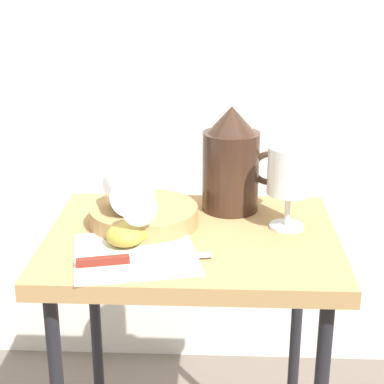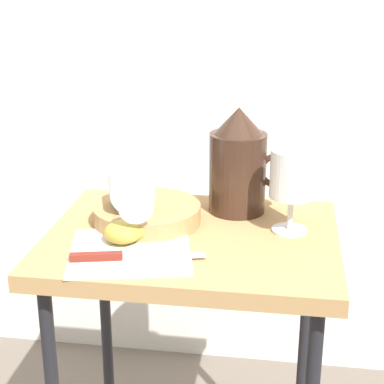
% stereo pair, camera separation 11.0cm
% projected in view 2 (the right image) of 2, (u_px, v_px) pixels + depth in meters
% --- Properties ---
extents(table, '(0.52, 0.40, 0.67)m').
position_uv_depth(table, '(192.00, 274.00, 1.16)').
color(table, '#AD8451').
rests_on(table, ground_plane).
extents(linen_napkin, '(0.24, 0.23, 0.00)m').
position_uv_depth(linen_napkin, '(130.00, 251.00, 1.06)').
color(linen_napkin, silver).
rests_on(linen_napkin, table).
extents(basket_tray, '(0.20, 0.20, 0.03)m').
position_uv_depth(basket_tray, '(147.00, 214.00, 1.18)').
color(basket_tray, '#AD8451').
rests_on(basket_tray, table).
extents(pitcher, '(0.16, 0.11, 0.21)m').
position_uv_depth(pitcher, '(238.00, 170.00, 1.21)').
color(pitcher, '#382319').
rests_on(pitcher, table).
extents(wine_glass_upright, '(0.08, 0.08, 0.15)m').
position_uv_depth(wine_glass_upright, '(292.00, 178.00, 1.11)').
color(wine_glass_upright, silver).
rests_on(wine_glass_upright, table).
extents(wine_glass_tipped_near, '(0.11, 0.16, 0.08)m').
position_uv_depth(wine_glass_tipped_near, '(131.00, 188.00, 1.14)').
color(wine_glass_tipped_near, silver).
rests_on(wine_glass_tipped_near, basket_tray).
extents(apple_half_left, '(0.07, 0.07, 0.04)m').
position_uv_depth(apple_half_left, '(123.00, 232.00, 1.09)').
color(apple_half_left, '#B29938').
rests_on(apple_half_left, linen_napkin).
extents(apple_half_right, '(0.07, 0.07, 0.04)m').
position_uv_depth(apple_half_right, '(131.00, 228.00, 1.10)').
color(apple_half_right, '#B29938').
rests_on(apple_half_right, linen_napkin).
extents(knife, '(0.22, 0.07, 0.01)m').
position_uv_depth(knife, '(118.00, 257.00, 1.03)').
color(knife, silver).
rests_on(knife, linen_napkin).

